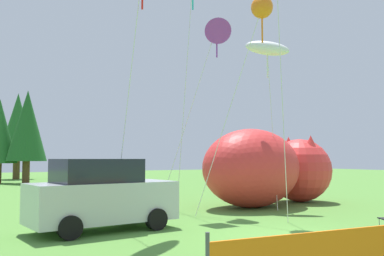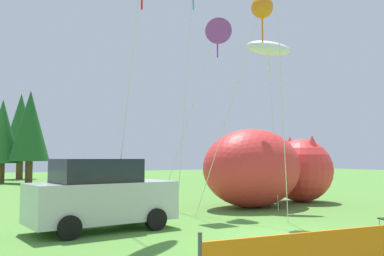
{
  "view_description": "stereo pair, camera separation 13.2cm",
  "coord_description": "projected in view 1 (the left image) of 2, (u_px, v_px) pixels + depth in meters",
  "views": [
    {
      "loc": [
        -7.85,
        -8.45,
        2.1
      ],
      "look_at": [
        -0.58,
        4.27,
        3.14
      ],
      "focal_mm": 40.0,
      "sensor_mm": 36.0,
      "label": 1
    },
    {
      "loc": [
        -7.73,
        -8.52,
        2.1
      ],
      "look_at": [
        -0.58,
        4.27,
        3.14
      ],
      "focal_mm": 40.0,
      "sensor_mm": 36.0,
      "label": 2
    }
  ],
  "objects": [
    {
      "name": "ground_plane",
      "position": [
        293.0,
        240.0,
        11.05
      ],
      "size": [
        120.0,
        120.0,
        0.0
      ],
      "primitive_type": "plane",
      "color": "#548C38"
    },
    {
      "name": "kite_purple_delta",
      "position": [
        217.0,
        27.0,
        17.82
      ],
      "size": [
        3.24,
        2.03,
        8.4
      ],
      "color": "silver",
      "rests_on": "ground"
    },
    {
      "name": "kite_white_ghost",
      "position": [
        267.0,
        49.0,
        18.66
      ],
      "size": [
        1.82,
        1.87,
        7.42
      ],
      "color": "silver",
      "rests_on": "ground"
    },
    {
      "name": "horizon_tree_mid",
      "position": [
        18.0,
        126.0,
        42.95
      ],
      "size": [
        3.63,
        3.63,
        8.67
      ],
      "color": "brown",
      "rests_on": "ground"
    },
    {
      "name": "parked_car",
      "position": [
        102.0,
        195.0,
        12.47
      ],
      "size": [
        4.37,
        2.33,
        2.08
      ],
      "rotation": [
        0.0,
        0.0,
        0.11
      ],
      "color": "#B7BCC1",
      "rests_on": "ground"
    },
    {
      "name": "inflatable_cat",
      "position": [
        268.0,
        170.0,
        19.09
      ],
      "size": [
        7.76,
        4.4,
        3.37
      ],
      "rotation": [
        0.0,
        0.0,
        0.21
      ],
      "color": "red",
      "rests_on": "ground"
    },
    {
      "name": "kite_orange_flower",
      "position": [
        262.0,
        8.0,
        15.39
      ],
      "size": [
        2.19,
        2.15,
        7.93
      ],
      "color": "silver",
      "rests_on": "ground"
    },
    {
      "name": "horizon_tree_east",
      "position": [
        27.0,
        126.0,
        35.87
      ],
      "size": [
        3.29,
        3.29,
        7.84
      ],
      "color": "brown",
      "rests_on": "ground"
    }
  ]
}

